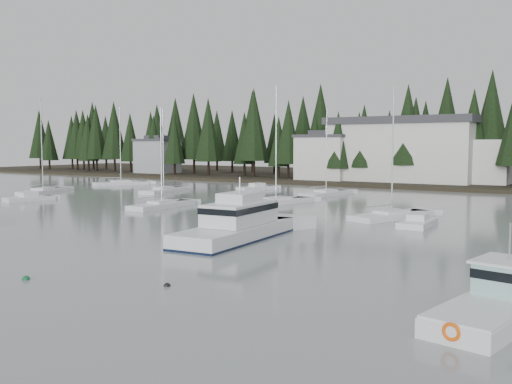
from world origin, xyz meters
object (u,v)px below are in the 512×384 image
at_px(house_far_west, 157,155).
at_px(sailboat_3, 162,207).
at_px(sailboat_7, 164,192).
at_px(sailboat_9, 121,184).
at_px(cabin_cruiser_center, 237,229).
at_px(runabout_1, 417,225).
at_px(sailboat_0, 391,218).
at_px(lobster_boat_teal, 497,307).
at_px(harbor_inn, 414,150).
at_px(sailboat_1, 276,203).
at_px(sailboat_2, 43,192).
at_px(runabout_3, 257,189).
at_px(runabout_0, 29,200).
at_px(house_west, 325,156).
at_px(sailboat_4, 326,195).

height_order(house_far_west, sailboat_3, sailboat_3).
xyz_separation_m(sailboat_7, sailboat_9, (-16.08, 7.25, 0.01)).
relative_size(cabin_cruiser_center, runabout_1, 2.32).
distance_m(sailboat_0, runabout_1, 5.13).
bearing_deg(cabin_cruiser_center, lobster_boat_teal, -121.87).
distance_m(house_far_west, harbor_inn, 57.07).
bearing_deg(sailboat_1, sailboat_2, 112.71).
distance_m(house_far_west, sailboat_2, 48.13).
xyz_separation_m(lobster_boat_teal, sailboat_0, (-13.81, 27.06, -0.43)).
bearing_deg(runabout_3, runabout_0, 171.22).
relative_size(house_west, cabin_cruiser_center, 0.79).
distance_m(sailboat_2, runabout_3, 30.37).
height_order(sailboat_0, sailboat_2, sailboat_2).
xyz_separation_m(house_west, cabin_cruiser_center, (21.98, -59.21, -3.89)).
relative_size(house_far_west, runabout_3, 1.24).
xyz_separation_m(lobster_boat_teal, sailboat_3, (-37.64, 22.47, -0.43)).
bearing_deg(sailboat_1, sailboat_4, 14.02).
height_order(house_far_west, harbor_inn, harbor_inn).
bearing_deg(runabout_1, sailboat_9, 66.08).
bearing_deg(runabout_1, house_west, 30.63).
xyz_separation_m(house_far_west, sailboat_0, (69.26, -44.05, -4.34)).
distance_m(sailboat_4, sailboat_9, 37.67).
bearing_deg(sailboat_4, runabout_3, 84.55).
relative_size(house_west, runabout_3, 1.40).
bearing_deg(sailboat_9, harbor_inn, -28.59).
bearing_deg(runabout_0, sailboat_9, 35.60).
distance_m(harbor_inn, runabout_3, 29.62).
xyz_separation_m(house_far_west, sailboat_3, (45.43, -48.65, -4.34)).
bearing_deg(sailboat_7, runabout_0, 151.97).
height_order(harbor_inn, sailboat_0, sailboat_0).
height_order(sailboat_3, runabout_1, sailboat_3).
bearing_deg(sailboat_4, harbor_inn, 0.13).
bearing_deg(harbor_inn, sailboat_0, -74.93).
bearing_deg(lobster_boat_teal, sailboat_2, 77.08).
distance_m(lobster_boat_teal, sailboat_7, 63.16).
distance_m(house_west, sailboat_0, 50.32).
xyz_separation_m(house_far_west, runabout_1, (72.79, -47.78, -4.27)).
bearing_deg(sailboat_1, sailboat_3, 154.12).
relative_size(sailboat_0, sailboat_7, 1.02).
height_order(sailboat_2, runabout_1, sailboat_2).
xyz_separation_m(house_west, sailboat_4, (11.78, -23.76, -4.59)).
bearing_deg(sailboat_2, harbor_inn, -63.18).
bearing_deg(sailboat_2, runabout_0, -158.00).
relative_size(sailboat_0, runabout_3, 1.84).
distance_m(sailboat_2, sailboat_7, 16.62).
bearing_deg(harbor_inn, sailboat_4, -96.87).
bearing_deg(house_far_west, sailboat_2, -66.49).
relative_size(house_far_west, lobster_boat_teal, 1.08).
height_order(sailboat_2, runabout_0, sailboat_2).
bearing_deg(sailboat_0, cabin_cruiser_center, -177.82).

